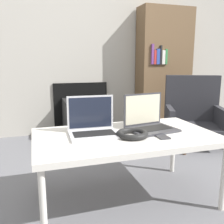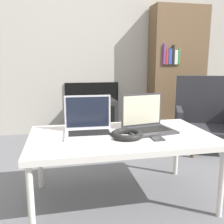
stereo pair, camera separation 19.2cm
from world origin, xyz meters
name	(u,v)px [view 2 (the right image)]	position (x,y,z in m)	size (l,w,h in m)	color
ground_plane	(130,220)	(0.00, 0.00, 0.00)	(14.00, 14.00, 0.00)	slate
wall_back	(88,35)	(0.00, 2.08, 1.29)	(7.00, 0.08, 2.60)	#ADA89E
table	(121,140)	(0.00, 0.23, 0.44)	(1.20, 0.69, 0.48)	silver
laptop_left	(89,125)	(-0.21, 0.30, 0.53)	(0.33, 0.26, 0.25)	silver
laptop_right	(147,123)	(0.20, 0.30, 0.53)	(0.36, 0.30, 0.25)	#38383D
headphones	(127,134)	(0.02, 0.16, 0.49)	(0.21, 0.21, 0.04)	black
phone	(156,137)	(0.20, 0.11, 0.48)	(0.07, 0.15, 0.01)	#333338
tv	(95,118)	(0.04, 1.79, 0.24)	(0.51, 0.48, 0.48)	black
armchair	(204,114)	(1.20, 1.17, 0.37)	(0.79, 0.75, 0.79)	#2D2D33
bookshelf	(177,70)	(1.19, 1.88, 0.83)	(0.74, 0.32, 1.66)	brown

